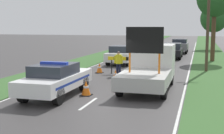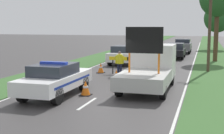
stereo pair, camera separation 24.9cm
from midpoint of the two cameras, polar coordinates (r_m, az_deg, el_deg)
ground_plane at (r=14.25m, az=-1.65°, el=-5.14°), size 160.00×160.00×0.00m
lane_markings at (r=28.33m, az=7.65°, el=1.21°), size 7.35×65.98×0.01m
grass_verge_left at (r=34.73m, az=0.30°, el=2.48°), size 3.25×120.00×0.03m
grass_verge_right at (r=33.36m, az=18.25°, el=1.88°), size 3.25×120.00×0.03m
police_car at (r=14.12m, az=-9.83°, el=-2.15°), size 1.80×4.67×1.56m
work_truck at (r=15.87m, az=7.40°, el=0.01°), size 2.20×5.32×3.08m
road_barrier at (r=20.06m, az=3.16°, el=1.26°), size 2.42×0.08×1.13m
police_officer at (r=19.42m, az=1.76°, el=1.04°), size 0.55×0.35×1.54m
pedestrian_civilian at (r=19.45m, az=4.65°, el=1.35°), size 0.63×0.40×1.75m
traffic_cone_near_police at (r=18.76m, az=3.70°, el=-0.93°), size 0.52×0.52×0.72m
traffic_cone_centre_front at (r=20.76m, az=-1.73°, el=-0.17°), size 0.48×0.48×0.66m
traffic_cone_near_truck at (r=14.17m, az=-4.36°, el=-3.84°), size 0.49×0.49×0.68m
traffic_cone_behind_barrier at (r=18.13m, az=1.17°, el=-1.41°), size 0.43×0.43×0.60m
queued_car_van_white at (r=25.53m, az=2.48°, el=2.30°), size 1.88×4.25×1.50m
queued_car_sedan_black at (r=30.49m, az=11.71°, el=2.99°), size 1.78×4.27×1.46m
queued_car_suv_grey at (r=36.52m, az=13.03°, el=3.84°), size 1.78×4.26×1.60m
roadside_tree_near_right at (r=42.54m, az=18.92°, el=8.38°), size 3.41×3.41×5.80m
utility_pole at (r=21.95m, az=17.78°, el=7.79°), size 1.20×0.20×6.45m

